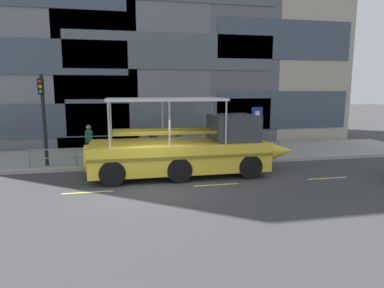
{
  "coord_description": "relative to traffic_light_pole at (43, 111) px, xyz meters",
  "views": [
    {
      "loc": [
        -1.08,
        -12.49,
        3.67
      ],
      "look_at": [
        1.85,
        1.69,
        1.3
      ],
      "focal_mm": 31.47,
      "sensor_mm": 36.0,
      "label": 1
    }
  ],
  "objects": [
    {
      "name": "ground_plane",
      "position": [
        4.57,
        -3.7,
        -2.69
      ],
      "size": [
        120.0,
        120.0,
        0.0
      ],
      "primitive_type": "plane",
      "color": "#3D3D3F"
    },
    {
      "name": "sidewalk",
      "position": [
        4.57,
        1.9,
        -2.6
      ],
      "size": [
        32.0,
        4.8,
        0.18
      ],
      "primitive_type": "cube",
      "color": "#99968E",
      "rests_on": "ground_plane"
    },
    {
      "name": "curb_edge",
      "position": [
        4.57,
        -0.59,
        -2.6
      ],
      "size": [
        32.0,
        0.18,
        0.18
      ],
      "primitive_type": "cube",
      "color": "#B2ADA3",
      "rests_on": "ground_plane"
    },
    {
      "name": "lane_centreline",
      "position": [
        4.57,
        -4.03,
        -2.69
      ],
      "size": [
        25.8,
        0.12,
        0.01
      ],
      "color": "#DBD64C",
      "rests_on": "ground_plane"
    },
    {
      "name": "curb_guardrail",
      "position": [
        5.35,
        -0.25,
        -1.95
      ],
      "size": [
        12.15,
        0.09,
        0.82
      ],
      "color": "gray",
      "rests_on": "sidewalk"
    },
    {
      "name": "traffic_light_pole",
      "position": [
        0.0,
        0.0,
        0.0
      ],
      "size": [
        0.24,
        0.46,
        4.15
      ],
      "color": "black",
      "rests_on": "sidewalk"
    },
    {
      "name": "parking_sign",
      "position": [
        10.36,
        0.29,
        -0.77
      ],
      "size": [
        0.6,
        0.12,
        2.56
      ],
      "color": "#4C4F54",
      "rests_on": "sidewalk"
    },
    {
      "name": "duck_tour_boat",
      "position": [
        6.34,
        -2.22,
        -1.59
      ],
      "size": [
        9.23,
        2.68,
        3.3
      ],
      "color": "yellow",
      "rests_on": "ground_plane"
    },
    {
      "name": "pedestrian_near_bow",
      "position": [
        9.31,
        0.5,
        -1.44
      ],
      "size": [
        0.49,
        0.28,
        1.78
      ],
      "color": "#1E2338",
      "rests_on": "sidewalk"
    },
    {
      "name": "pedestrian_mid_left",
      "position": [
        6.26,
        0.68,
        -1.57
      ],
      "size": [
        0.27,
        0.42,
        1.55
      ],
      "color": "#1E2338",
      "rests_on": "sidewalk"
    },
    {
      "name": "pedestrian_mid_right",
      "position": [
        4.94,
        0.49,
        -1.61
      ],
      "size": [
        0.42,
        0.23,
        1.5
      ],
      "color": "#1E2338",
      "rests_on": "sidewalk"
    },
    {
      "name": "pedestrian_near_stern",
      "position": [
        1.82,
        0.99,
        -1.46
      ],
      "size": [
        0.33,
        0.45,
        1.74
      ],
      "color": "#47423D",
      "rests_on": "sidewalk"
    }
  ]
}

